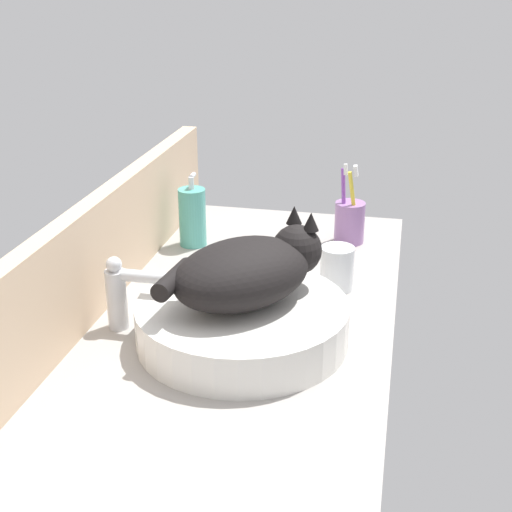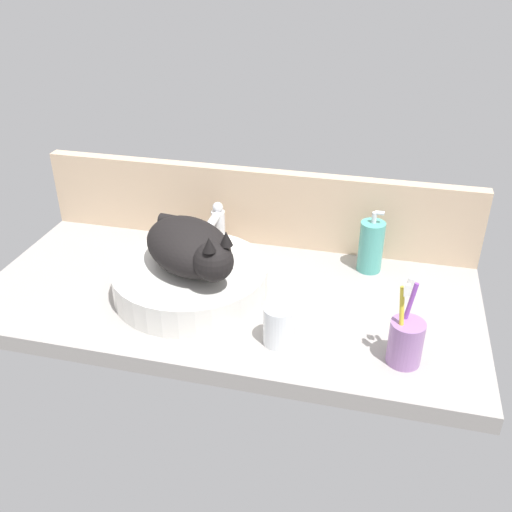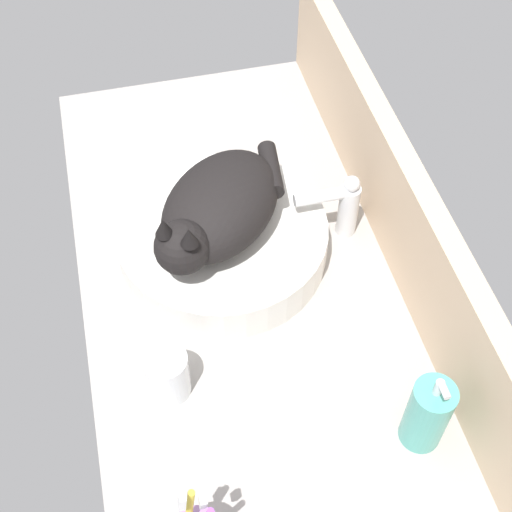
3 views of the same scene
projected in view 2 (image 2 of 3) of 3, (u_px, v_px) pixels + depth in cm
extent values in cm
cube|color=#9E9993|center=(229.00, 298.00, 137.69)|extent=(117.68, 56.54, 4.00)
cube|color=#CCAD8C|center=(255.00, 206.00, 153.83)|extent=(117.68, 3.60, 20.89)
cylinder|color=silver|center=(191.00, 280.00, 134.29)|extent=(36.25, 36.25, 7.18)
ellipsoid|color=black|center=(188.00, 246.00, 129.78)|extent=(30.02, 29.23, 11.00)
sphere|color=black|center=(216.00, 262.00, 120.62)|extent=(8.80, 8.80, 8.80)
cone|color=black|center=(226.00, 238.00, 118.33)|extent=(2.80, 2.80, 3.20)
cone|color=black|center=(208.00, 244.00, 116.13)|extent=(2.80, 2.80, 3.20)
cylinder|color=black|center=(180.00, 223.00, 138.98)|extent=(11.30, 4.45, 3.20)
cylinder|color=silver|center=(219.00, 230.00, 152.41)|extent=(3.60, 3.60, 11.00)
cylinder|color=silver|center=(212.00, 222.00, 145.77)|extent=(2.22, 10.00, 2.20)
sphere|color=silver|center=(218.00, 207.00, 149.09)|extent=(2.80, 2.80, 2.80)
cylinder|color=teal|center=(371.00, 247.00, 142.15)|extent=(6.13, 6.13, 13.23)
cylinder|color=silver|center=(374.00, 218.00, 138.17)|extent=(1.20, 1.20, 2.80)
cylinder|color=silver|center=(380.00, 213.00, 137.23)|extent=(2.20, 1.00, 1.00)
cylinder|color=#996BA8|center=(406.00, 342.00, 112.04)|extent=(6.85, 6.85, 9.47)
cylinder|color=purple|center=(404.00, 321.00, 111.34)|extent=(3.42, 2.24, 16.96)
cube|color=white|center=(410.00, 284.00, 107.12)|extent=(1.55, 0.99, 2.61)
cylinder|color=yellow|center=(401.00, 327.00, 109.50)|extent=(2.55, 3.39, 16.95)
cube|color=white|center=(407.00, 290.00, 105.28)|extent=(1.44, 1.14, 2.60)
cylinder|color=white|center=(279.00, 325.00, 117.53)|extent=(6.66, 6.66, 8.79)
cylinder|color=silver|center=(279.00, 332.00, 118.44)|extent=(5.86, 5.86, 5.13)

